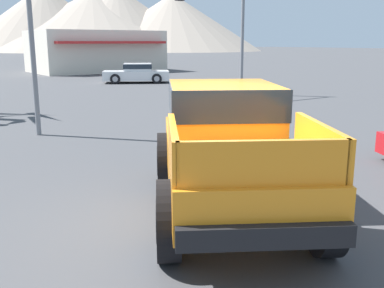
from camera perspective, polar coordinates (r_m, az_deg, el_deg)
The scene contains 6 objects.
ground_plane at distance 6.80m, azimuth 2.33°, elevation -9.52°, with size 320.00×320.00×0.00m, color #424244.
orange_pickup_truck at distance 7.00m, azimuth 4.51°, elevation 0.55°, with size 4.02×5.04×1.92m.
parked_car_white at distance 29.34m, azimuth -7.05°, elevation 8.95°, with size 4.49×3.55×1.23m.
traffic_light_main at distance 21.64m, azimuth 3.07°, elevation 16.32°, with size 4.23×0.38×5.52m.
storefront_building at distance 41.11m, azimuth -12.11°, elevation 11.45°, with size 10.57×7.44×3.50m.
distant_mountain_range at distance 135.68m, azimuth -11.82°, elevation 15.06°, with size 79.74×73.56×17.99m.
Camera 1 is at (-3.83, -4.99, 2.59)m, focal length 42.00 mm.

